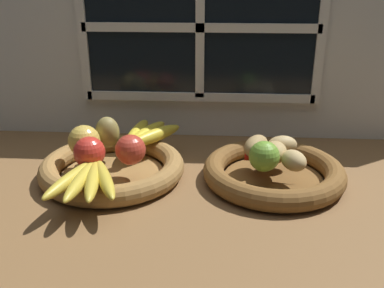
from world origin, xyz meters
The scene contains 16 objects.
ground_plane centered at (0.00, 0.00, -1.50)cm, with size 140.00×90.00×3.00cm, color brown.
back_wall centered at (0.00, 29.77, 27.88)cm, with size 140.00×4.60×55.00cm.
fruit_bowl_left centered at (-18.99, -0.26, 2.23)cm, with size 33.62×33.62×4.81cm.
fruit_bowl_right centered at (18.32, -0.26, 2.23)cm, with size 32.27×32.27×4.81cm.
apple_red_right centered at (-13.81, -3.02, 8.21)cm, with size 6.80×6.80×6.80cm, color #B73828.
apple_golden_left centered at (-25.42, 0.83, 8.49)cm, with size 7.36×7.36×7.36cm, color gold.
apple_red_front centered at (-22.46, -5.15, 8.27)cm, with size 6.92×6.92×6.92cm, color red.
pear_brown centered at (-21.37, 6.46, 8.65)cm, with size 5.83×5.62×7.69cm, color olive.
banana_bunch_front centered at (-20.51, -13.44, 6.20)cm, with size 15.48×20.17×2.79cm.
banana_bunch_back centered at (-13.01, 11.20, 6.47)cm, with size 14.08×19.72×3.33cm.
potato_back centered at (20.55, 4.64, 7.08)cm, with size 7.03×4.55×4.55cm, color tan.
potato_large centered at (18.32, -0.26, 7.19)cm, with size 7.14×5.39×4.77cm, color tan.
potato_small centered at (21.89, -3.83, 7.00)cm, with size 6.67×4.84×4.39cm, color tan.
potato_oblong centered at (14.30, 2.86, 7.35)cm, with size 8.38×4.79×5.08cm, color #A38451.
lime_near centered at (15.44, -4.59, 8.13)cm, with size 6.65×6.65×6.65cm, color #6B9E33.
chili_pepper centered at (18.58, -0.68, 5.78)cm, with size 1.96×1.96×13.96cm, color red.
Camera 1 is at (5.44, -88.93, 44.77)cm, focal length 39.89 mm.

